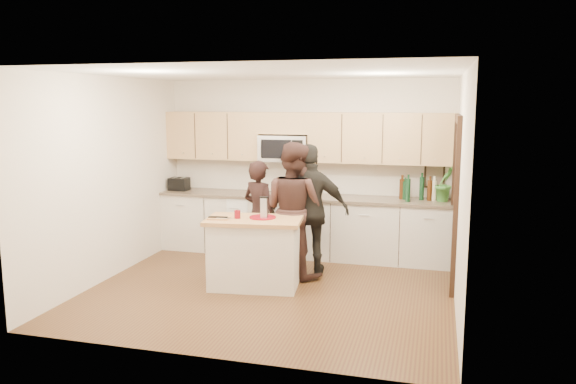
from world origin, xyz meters
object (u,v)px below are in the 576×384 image
(island, at_px, (254,252))
(woman_left, at_px, (260,214))
(toaster, at_px, (179,184))
(woman_right, at_px, (310,211))
(woman_center, at_px, (294,209))

(island, xyz_separation_m, woman_left, (-0.20, 0.85, 0.32))
(toaster, height_order, woman_right, woman_right)
(toaster, relative_size, woman_right, 0.16)
(island, relative_size, toaster, 4.32)
(woman_right, bearing_deg, woman_left, -16.71)
(woman_left, xyz_separation_m, woman_right, (0.77, -0.17, 0.13))
(island, xyz_separation_m, toaster, (-1.82, 1.62, 0.59))
(island, relative_size, woman_right, 0.71)
(woman_left, bearing_deg, toaster, -1.14)
(woman_right, bearing_deg, island, 45.30)
(woman_center, relative_size, woman_right, 1.02)
(toaster, distance_m, woman_right, 2.57)
(island, distance_m, woman_right, 1.00)
(toaster, bearing_deg, woman_left, -25.52)
(woman_left, bearing_deg, island, 127.57)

